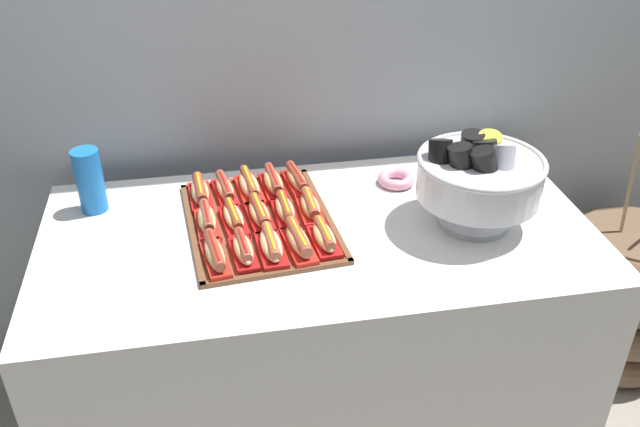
{
  "coord_description": "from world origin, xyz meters",
  "views": [
    {
      "loc": [
        -0.28,
        -1.59,
        1.86
      ],
      "look_at": [
        0.01,
        0.05,
        0.82
      ],
      "focal_mm": 38.1,
      "sensor_mm": 36.0,
      "label": 1
    }
  ],
  "objects_px": {
    "hot_dog_1": "(243,250)",
    "cup_stack": "(90,181)",
    "hot_dog_9": "(310,207)",
    "donut": "(396,179)",
    "serving_tray": "(260,222)",
    "hot_dog_7": "(260,214)",
    "hot_dog_5": "(207,220)",
    "hot_dog_10": "(200,192)",
    "hot_dog_4": "(325,237)",
    "hot_dog_13": "(273,183)",
    "punch_bowl": "(479,175)",
    "hot_dog_0": "(215,254)",
    "hot_dog_2": "(271,246)",
    "hot_dog_6": "(234,218)",
    "hot_dog_12": "(249,186)",
    "hot_dog_3": "(299,241)",
    "hot_dog_11": "(225,189)",
    "hot_dog_14": "(297,180)",
    "hot_dog_8": "(285,210)",
    "buffet_table": "(319,331)",
    "floor_vase": "(619,295)"
  },
  "relations": [
    {
      "from": "hot_dog_9",
      "to": "hot_dog_11",
      "type": "relative_size",
      "value": 0.89
    },
    {
      "from": "floor_vase",
      "to": "hot_dog_2",
      "type": "distance_m",
      "value": 1.46
    },
    {
      "from": "hot_dog_9",
      "to": "donut",
      "type": "xyz_separation_m",
      "value": [
        0.3,
        0.15,
        -0.02
      ]
    },
    {
      "from": "hot_dog_9",
      "to": "cup_stack",
      "type": "distance_m",
      "value": 0.65
    },
    {
      "from": "serving_tray",
      "to": "hot_dog_4",
      "type": "relative_size",
      "value": 3.39
    },
    {
      "from": "floor_vase",
      "to": "hot_dog_6",
      "type": "height_order",
      "value": "floor_vase"
    },
    {
      "from": "hot_dog_0",
      "to": "hot_dog_5",
      "type": "bearing_deg",
      "value": 94.85
    },
    {
      "from": "donut",
      "to": "hot_dog_5",
      "type": "bearing_deg",
      "value": -164.15
    },
    {
      "from": "hot_dog_5",
      "to": "hot_dog_10",
      "type": "xyz_separation_m",
      "value": [
        -0.01,
        0.16,
        -0.0
      ]
    },
    {
      "from": "serving_tray",
      "to": "hot_dog_10",
      "type": "height_order",
      "value": "hot_dog_10"
    },
    {
      "from": "floor_vase",
      "to": "cup_stack",
      "type": "relative_size",
      "value": 4.63
    },
    {
      "from": "hot_dog_8",
      "to": "hot_dog_11",
      "type": "relative_size",
      "value": 0.93
    },
    {
      "from": "hot_dog_3",
      "to": "hot_dog_0",
      "type": "bearing_deg",
      "value": -175.15
    },
    {
      "from": "hot_dog_0",
      "to": "hot_dog_2",
      "type": "distance_m",
      "value": 0.15
    },
    {
      "from": "hot_dog_6",
      "to": "hot_dog_3",
      "type": "bearing_deg",
      "value": -42.88
    },
    {
      "from": "hot_dog_13",
      "to": "punch_bowl",
      "type": "bearing_deg",
      "value": -26.84
    },
    {
      "from": "hot_dog_5",
      "to": "hot_dog_9",
      "type": "xyz_separation_m",
      "value": [
        0.3,
        0.03,
        -0.0
      ]
    },
    {
      "from": "hot_dog_1",
      "to": "cup_stack",
      "type": "height_order",
      "value": "cup_stack"
    },
    {
      "from": "hot_dog_3",
      "to": "hot_dog_7",
      "type": "xyz_separation_m",
      "value": [
        -0.09,
        0.16,
        -0.0
      ]
    },
    {
      "from": "hot_dog_2",
      "to": "punch_bowl",
      "type": "height_order",
      "value": "punch_bowl"
    },
    {
      "from": "hot_dog_8",
      "to": "cup_stack",
      "type": "height_order",
      "value": "cup_stack"
    },
    {
      "from": "hot_dog_2",
      "to": "hot_dog_4",
      "type": "bearing_deg",
      "value": 4.85
    },
    {
      "from": "hot_dog_0",
      "to": "hot_dog_11",
      "type": "relative_size",
      "value": 1.03
    },
    {
      "from": "hot_dog_12",
      "to": "hot_dog_13",
      "type": "distance_m",
      "value": 0.08
    },
    {
      "from": "hot_dog_6",
      "to": "hot_dog_12",
      "type": "distance_m",
      "value": 0.18
    },
    {
      "from": "hot_dog_0",
      "to": "donut",
      "type": "xyz_separation_m",
      "value": [
        0.59,
        0.33,
        -0.02
      ]
    },
    {
      "from": "serving_tray",
      "to": "hot_dog_0",
      "type": "bearing_deg",
      "value": -127.43
    },
    {
      "from": "hot_dog_4",
      "to": "hot_dog_12",
      "type": "height_order",
      "value": "hot_dog_12"
    },
    {
      "from": "hot_dog_11",
      "to": "hot_dog_1",
      "type": "bearing_deg",
      "value": -85.15
    },
    {
      "from": "floor_vase",
      "to": "hot_dog_14",
      "type": "relative_size",
      "value": 4.82
    },
    {
      "from": "hot_dog_0",
      "to": "hot_dog_4",
      "type": "bearing_deg",
      "value": 4.85
    },
    {
      "from": "hot_dog_4",
      "to": "punch_bowl",
      "type": "height_order",
      "value": "punch_bowl"
    },
    {
      "from": "hot_dog_2",
      "to": "hot_dog_5",
      "type": "bearing_deg",
      "value": 137.12
    },
    {
      "from": "floor_vase",
      "to": "hot_dog_13",
      "type": "relative_size",
      "value": 5.05
    },
    {
      "from": "hot_dog_3",
      "to": "donut",
      "type": "xyz_separation_m",
      "value": [
        0.36,
        0.32,
        -0.02
      ]
    },
    {
      "from": "hot_dog_11",
      "to": "hot_dog_8",
      "type": "bearing_deg",
      "value": -42.88
    },
    {
      "from": "hot_dog_4",
      "to": "hot_dog_6",
      "type": "height_order",
      "value": "hot_dog_4"
    },
    {
      "from": "hot_dog_7",
      "to": "hot_dog_14",
      "type": "bearing_deg",
      "value": 52.57
    },
    {
      "from": "hot_dog_8",
      "to": "hot_dog_13",
      "type": "xyz_separation_m",
      "value": [
        -0.01,
        0.16,
        0.0
      ]
    },
    {
      "from": "hot_dog_8",
      "to": "cup_stack",
      "type": "distance_m",
      "value": 0.58
    },
    {
      "from": "serving_tray",
      "to": "cup_stack",
      "type": "distance_m",
      "value": 0.51
    },
    {
      "from": "hot_dog_3",
      "to": "hot_dog_12",
      "type": "bearing_deg",
      "value": 107.65
    },
    {
      "from": "hot_dog_0",
      "to": "cup_stack",
      "type": "relative_size",
      "value": 0.96
    },
    {
      "from": "hot_dog_1",
      "to": "hot_dog_7",
      "type": "distance_m",
      "value": 0.18
    },
    {
      "from": "donut",
      "to": "hot_dog_8",
      "type": "bearing_deg",
      "value": -158.06
    },
    {
      "from": "buffet_table",
      "to": "hot_dog_7",
      "type": "relative_size",
      "value": 8.66
    },
    {
      "from": "hot_dog_5",
      "to": "hot_dog_11",
      "type": "relative_size",
      "value": 0.93
    },
    {
      "from": "hot_dog_6",
      "to": "hot_dog_14",
      "type": "xyz_separation_m",
      "value": [
        0.21,
        0.18,
        0.0
      ]
    },
    {
      "from": "serving_tray",
      "to": "hot_dog_7",
      "type": "relative_size",
      "value": 3.08
    },
    {
      "from": "buffet_table",
      "to": "donut",
      "type": "distance_m",
      "value": 0.54
    }
  ]
}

